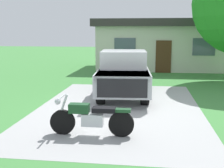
{
  "coord_description": "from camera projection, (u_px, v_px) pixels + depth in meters",
  "views": [
    {
      "loc": [
        1.03,
        -9.86,
        2.69
      ],
      "look_at": [
        -0.22,
        -0.18,
        0.9
      ],
      "focal_mm": 46.37,
      "sensor_mm": 36.0,
      "label": 1
    }
  ],
  "objects": [
    {
      "name": "ground_plane",
      "position": [
        119.0,
        108.0,
        10.23
      ],
      "size": [
        80.0,
        80.0,
        0.0
      ],
      "primitive_type": "plane",
      "color": "#41843E"
    },
    {
      "name": "pickup_truck",
      "position": [
        124.0,
        72.0,
        12.46
      ],
      "size": [
        2.38,
        5.74,
        1.9
      ],
      "color": "black",
      "rests_on": "ground"
    },
    {
      "name": "driveway_pad",
      "position": [
        119.0,
        108.0,
        10.23
      ],
      "size": [
        5.69,
        8.78,
        0.01
      ],
      "primitive_type": "cube",
      "color": "#A3A3A3",
      "rests_on": "ground"
    },
    {
      "name": "motorcycle",
      "position": [
        91.0,
        118.0,
        7.5
      ],
      "size": [
        2.21,
        0.7,
        1.09
      ],
      "color": "black",
      "rests_on": "ground"
    },
    {
      "name": "neighbor_house",
      "position": [
        162.0,
        44.0,
        21.13
      ],
      "size": [
        9.6,
        5.6,
        3.5
      ],
      "color": "beige",
      "rests_on": "ground"
    }
  ]
}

